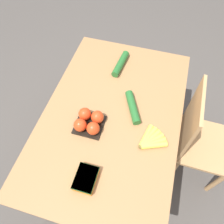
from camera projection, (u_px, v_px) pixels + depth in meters
name	position (u px, v px, depth m)	size (l,w,h in m)	color
ground_plane	(112.00, 158.00, 2.04)	(12.00, 12.00, 0.00)	#4C4742
dining_table	(112.00, 123.00, 1.49)	(1.35, 0.87, 0.76)	#9E7044
chair	(198.00, 139.00, 1.61)	(0.43, 0.41, 0.94)	tan
banana_bunch	(150.00, 140.00, 1.28)	(0.17, 0.16, 0.03)	brown
tomato_pack	(89.00, 121.00, 1.32)	(0.17, 0.17, 0.09)	black
carrot_bag	(86.00, 178.00, 1.15)	(0.14, 0.11, 0.04)	orange
cucumber_near	(133.00, 107.00, 1.40)	(0.24, 0.15, 0.05)	#236028
cucumber_far	(121.00, 64.00, 1.61)	(0.24, 0.08, 0.05)	#236028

